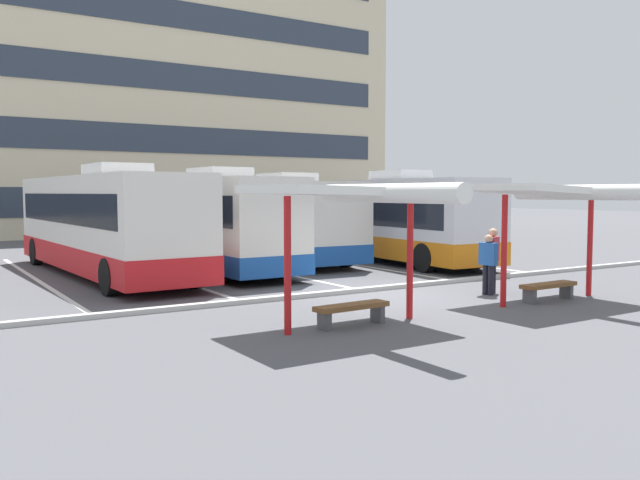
# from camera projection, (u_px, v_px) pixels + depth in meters

# --- Properties ---
(ground_plane) EXTENTS (160.00, 160.00, 0.00)m
(ground_plane) POSITION_uv_depth(u_px,v_px,m) (388.00, 296.00, 17.27)
(ground_plane) COLOR #515156
(terminal_building) EXTENTS (42.21, 11.90, 22.37)m
(terminal_building) POSITION_uv_depth(u_px,v_px,m) (84.00, 87.00, 44.30)
(terminal_building) COLOR beige
(terminal_building) RESTS_ON ground
(coach_bus_0) EXTENTS (3.07, 12.35, 3.58)m
(coach_bus_0) POSITION_uv_depth(u_px,v_px,m) (103.00, 225.00, 21.53)
(coach_bus_0) COLOR silver
(coach_bus_0) RESTS_ON ground
(coach_bus_1) EXTENTS (2.67, 10.55, 3.52)m
(coach_bus_1) POSITION_uv_depth(u_px,v_px,m) (204.00, 223.00, 23.12)
(coach_bus_1) COLOR silver
(coach_bus_1) RESTS_ON ground
(coach_bus_2) EXTENTS (2.95, 10.51, 3.44)m
(coach_bus_2) POSITION_uv_depth(u_px,v_px,m) (272.00, 220.00, 26.32)
(coach_bus_2) COLOR silver
(coach_bus_2) RESTS_ON ground
(coach_bus_3) EXTENTS (3.36, 12.62, 3.55)m
(coach_bus_3) POSITION_uv_depth(u_px,v_px,m) (377.00, 219.00, 26.77)
(coach_bus_3) COLOR silver
(coach_bus_3) RESTS_ON ground
(lane_stripe_0) EXTENTS (0.16, 14.00, 0.01)m
(lane_stripe_0) POSITION_uv_depth(u_px,v_px,m) (35.00, 279.00, 20.70)
(lane_stripe_0) COLOR white
(lane_stripe_0) RESTS_ON ground
(lane_stripe_1) EXTENTS (0.16, 14.00, 0.01)m
(lane_stripe_1) POSITION_uv_depth(u_px,v_px,m) (148.00, 271.00, 22.63)
(lane_stripe_1) COLOR white
(lane_stripe_1) RESTS_ON ground
(lane_stripe_2) EXTENTS (0.16, 14.00, 0.01)m
(lane_stripe_2) POSITION_uv_depth(u_px,v_px,m) (243.00, 265.00, 24.56)
(lane_stripe_2) COLOR white
(lane_stripe_2) RESTS_ON ground
(lane_stripe_3) EXTENTS (0.16, 14.00, 0.01)m
(lane_stripe_3) POSITION_uv_depth(u_px,v_px,m) (324.00, 260.00, 26.49)
(lane_stripe_3) COLOR white
(lane_stripe_3) RESTS_ON ground
(lane_stripe_4) EXTENTS (0.16, 14.00, 0.01)m
(lane_stripe_4) POSITION_uv_depth(u_px,v_px,m) (394.00, 255.00, 28.42)
(lane_stripe_4) COLOR white
(lane_stripe_4) RESTS_ON ground
(waiting_shelter_0) EXTENTS (4.01, 4.36, 2.87)m
(waiting_shelter_0) POSITION_uv_depth(u_px,v_px,m) (360.00, 195.00, 12.96)
(waiting_shelter_0) COLOR red
(waiting_shelter_0) RESTS_ON ground
(bench_0) EXTENTS (1.70, 0.52, 0.45)m
(bench_0) POSITION_uv_depth(u_px,v_px,m) (352.00, 309.00, 13.36)
(bench_0) COLOR brown
(bench_0) RESTS_ON ground
(waiting_shelter_1) EXTENTS (4.25, 4.51, 2.91)m
(waiting_shelter_1) POSITION_uv_depth(u_px,v_px,m) (559.00, 194.00, 16.06)
(waiting_shelter_1) COLOR red
(waiting_shelter_1) RESTS_ON ground
(bench_1) EXTENTS (1.73, 0.45, 0.45)m
(bench_1) POSITION_uv_depth(u_px,v_px,m) (549.00, 288.00, 16.44)
(bench_1) COLOR brown
(bench_1) RESTS_ON ground
(platform_kerb) EXTENTS (44.00, 0.24, 0.12)m
(platform_kerb) POSITION_uv_depth(u_px,v_px,m) (367.00, 289.00, 18.02)
(platform_kerb) COLOR #ADADA8
(platform_kerb) RESTS_ON ground
(waiting_passenger_0) EXTENTS (0.31, 0.50, 1.60)m
(waiting_passenger_0) POSITION_uv_depth(u_px,v_px,m) (488.00, 260.00, 17.38)
(waiting_passenger_0) COLOR black
(waiting_passenger_0) RESTS_ON ground
(waiting_passenger_1) EXTENTS (0.55, 0.42, 1.75)m
(waiting_passenger_1) POSITION_uv_depth(u_px,v_px,m) (493.00, 255.00, 17.65)
(waiting_passenger_1) COLOR black
(waiting_passenger_1) RESTS_ON ground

